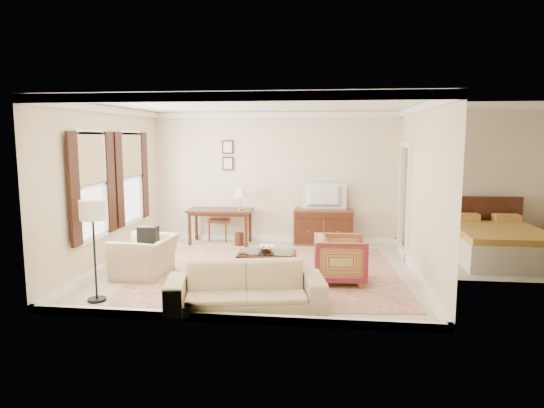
% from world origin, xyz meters
% --- Properties ---
extents(room_shell, '(5.51, 5.01, 2.91)m').
position_xyz_m(room_shell, '(0.00, 0.00, 2.47)').
color(room_shell, beige).
rests_on(room_shell, ground).
extents(annex_bedroom, '(3.00, 2.70, 2.90)m').
position_xyz_m(annex_bedroom, '(4.49, 1.15, 0.34)').
color(annex_bedroom, beige).
rests_on(annex_bedroom, ground).
extents(window_front, '(0.12, 1.56, 1.80)m').
position_xyz_m(window_front, '(-2.70, -0.70, 1.55)').
color(window_front, '#CCB284').
rests_on(window_front, room_shell).
extents(window_rear, '(0.12, 1.56, 1.80)m').
position_xyz_m(window_rear, '(-2.70, 0.90, 1.55)').
color(window_rear, '#CCB284').
rests_on(window_rear, room_shell).
extents(doorway, '(0.10, 1.12, 2.25)m').
position_xyz_m(doorway, '(2.71, 1.50, 1.08)').
color(doorway, white).
rests_on(doorway, room_shell).
extents(rug, '(4.75, 4.16, 0.01)m').
position_xyz_m(rug, '(0.17, -0.16, 0.01)').
color(rug, maroon).
rests_on(rug, room_shell).
extents(writing_desk, '(1.40, 0.70, 0.77)m').
position_xyz_m(writing_desk, '(-1.16, 2.05, 0.66)').
color(writing_desk, '#462014').
rests_on(writing_desk, room_shell).
extents(desk_chair, '(0.47, 0.47, 1.05)m').
position_xyz_m(desk_chair, '(-1.27, 2.40, 0.53)').
color(desk_chair, brown).
rests_on(desk_chair, room_shell).
extents(desk_lamp, '(0.32, 0.32, 0.50)m').
position_xyz_m(desk_lamp, '(-0.70, 2.05, 1.02)').
color(desk_lamp, silver).
rests_on(desk_lamp, writing_desk).
extents(framed_prints, '(0.25, 0.04, 0.68)m').
position_xyz_m(framed_prints, '(-1.06, 2.47, 1.94)').
color(framed_prints, '#462014').
rests_on(framed_prints, room_shell).
extents(sideboard, '(1.28, 0.49, 0.79)m').
position_xyz_m(sideboard, '(1.10, 2.22, 0.39)').
color(sideboard, brown).
rests_on(sideboard, room_shell).
extents(tv, '(0.94, 0.54, 0.12)m').
position_xyz_m(tv, '(1.10, 2.20, 1.25)').
color(tv, black).
rests_on(tv, sideboard).
extents(coffee_table, '(0.97, 0.58, 0.41)m').
position_xyz_m(coffee_table, '(0.18, -0.27, 0.31)').
color(coffee_table, '#462014').
rests_on(coffee_table, room_shell).
extents(fruit_bowl, '(0.42, 0.42, 0.10)m').
position_xyz_m(fruit_bowl, '(0.15, -0.20, 0.46)').
color(fruit_bowl, silver).
rests_on(fruit_bowl, coffee_table).
extents(book_a, '(0.28, 0.06, 0.38)m').
position_xyz_m(book_a, '(0.05, -0.25, 0.16)').
color(book_a, brown).
rests_on(book_a, coffee_table).
extents(book_b, '(0.28, 0.03, 0.38)m').
position_xyz_m(book_b, '(0.33, -0.39, 0.16)').
color(book_b, brown).
rests_on(book_b, coffee_table).
extents(striped_armchair, '(0.81, 0.86, 0.84)m').
position_xyz_m(striped_armchair, '(1.42, -0.54, 0.42)').
color(striped_armchair, maroon).
rests_on(striped_armchair, room_shell).
extents(club_armchair, '(0.74, 1.07, 0.90)m').
position_xyz_m(club_armchair, '(-1.87, -0.57, 0.45)').
color(club_armchair, tan).
rests_on(club_armchair, room_shell).
extents(backpack, '(0.27, 0.35, 0.40)m').
position_xyz_m(backpack, '(-1.82, -0.53, 0.70)').
color(backpack, black).
rests_on(backpack, club_armchair).
extents(sofa, '(2.23, 1.04, 0.84)m').
position_xyz_m(sofa, '(0.11, -1.96, 0.42)').
color(sofa, tan).
rests_on(sofa, room_shell).
extents(floor_lamp, '(0.36, 0.36, 1.47)m').
position_xyz_m(floor_lamp, '(-2.09, -1.89, 1.22)').
color(floor_lamp, black).
rests_on(floor_lamp, room_shell).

